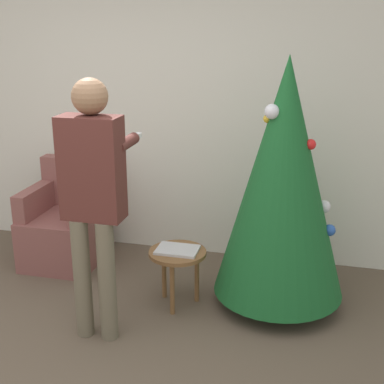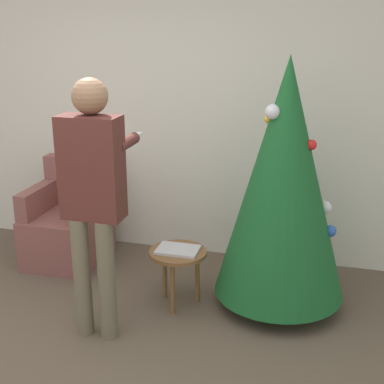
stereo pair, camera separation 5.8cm
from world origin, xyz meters
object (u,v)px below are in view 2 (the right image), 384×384
at_px(armchair, 69,224).
at_px(side_stool, 178,259).
at_px(christmas_tree, 284,180).
at_px(person_standing, 93,188).

height_order(armchair, side_stool, armchair).
bearing_deg(christmas_tree, side_stool, -164.70).
bearing_deg(person_standing, armchair, 126.45).
bearing_deg(side_stool, person_standing, -130.68).
relative_size(christmas_tree, armchair, 2.09).
xyz_separation_m(christmas_tree, side_stool, (-0.75, -0.20, -0.62)).
relative_size(armchair, person_standing, 0.51).
distance_m(armchair, person_standing, 1.48).
distance_m(person_standing, side_stool, 0.95).
height_order(christmas_tree, armchair, christmas_tree).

